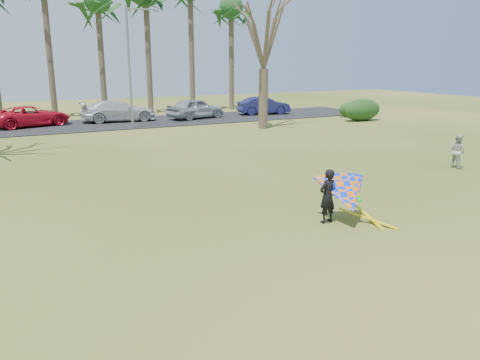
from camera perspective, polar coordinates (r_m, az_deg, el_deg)
name	(u,v)px	position (r m, az deg, el deg)	size (l,w,h in m)	color
ground	(275,237)	(12.34, 4.28, -7.00)	(100.00, 100.00, 0.00)	#295312
parking_strip	(95,125)	(35.58, -17.30, 6.45)	(46.00, 7.00, 0.06)	black
palm_6	(97,1)	(41.84, -16.99, 20.11)	(4.84, 4.84, 10.84)	brown
palm_9	(231,9)	(45.69, -1.08, 20.15)	(4.84, 4.84, 10.84)	#4F412F
bare_tree_right	(264,28)	(32.16, 2.96, 17.97)	(6.27, 6.27, 9.21)	#493A2C
streetlight	(131,62)	(32.83, -13.10, 13.89)	(2.28, 0.18, 8.00)	gray
hedge_near	(362,110)	(37.70, 14.62, 8.28)	(3.38, 1.53, 1.69)	#1A3B15
hedge_far	(350,110)	(40.23, 13.27, 8.36)	(2.16, 1.02, 1.20)	#1A3D16
car_2	(31,116)	(36.02, -24.08, 7.14)	(2.37, 5.13, 1.43)	red
car_3	(118,111)	(36.83, -14.60, 8.17)	(2.23, 5.50, 1.59)	silver
car_4	(196,108)	(37.69, -5.41, 8.70)	(1.90, 4.72, 1.61)	#9BA0A8
car_5	(264,106)	(40.68, 2.90, 9.05)	(1.56, 4.46, 1.47)	navy
pedestrian_a	(457,151)	(22.20, 24.98, 3.21)	(0.70, 0.55, 1.45)	#B0B0AC
kite_flyer	(344,194)	(13.48, 12.60, -1.69)	(2.13, 2.39, 2.02)	black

